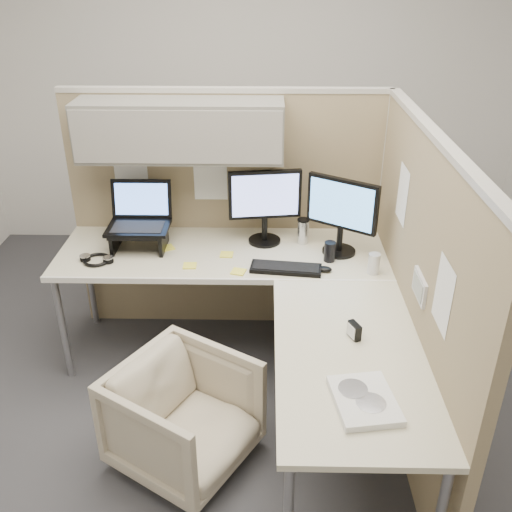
{
  "coord_description": "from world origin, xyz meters",
  "views": [
    {
      "loc": [
        0.16,
        -2.53,
        2.31
      ],
      "look_at": [
        0.1,
        0.25,
        0.85
      ],
      "focal_mm": 40.0,
      "sensor_mm": 36.0,
      "label": 1
    }
  ],
  "objects_px": {
    "office_chair": "(184,412)",
    "keyboard": "(286,268)",
    "monitor_left": "(265,201)",
    "desk": "(260,293)"
  },
  "relations": [
    {
      "from": "office_chair",
      "to": "keyboard",
      "type": "height_order",
      "value": "keyboard"
    },
    {
      "from": "monitor_left",
      "to": "keyboard",
      "type": "xyz_separation_m",
      "value": [
        0.12,
        -0.36,
        -0.26
      ]
    },
    {
      "from": "desk",
      "to": "monitor_left",
      "type": "distance_m",
      "value": 0.63
    },
    {
      "from": "office_chair",
      "to": "keyboard",
      "type": "distance_m",
      "value": 0.97
    },
    {
      "from": "monitor_left",
      "to": "keyboard",
      "type": "relative_size",
      "value": 1.16
    },
    {
      "from": "office_chair",
      "to": "keyboard",
      "type": "relative_size",
      "value": 1.55
    },
    {
      "from": "desk",
      "to": "monitor_left",
      "type": "height_order",
      "value": "monitor_left"
    },
    {
      "from": "office_chair",
      "to": "keyboard",
      "type": "bearing_deg",
      "value": -4.27
    },
    {
      "from": "desk",
      "to": "office_chair",
      "type": "bearing_deg",
      "value": -125.18
    },
    {
      "from": "monitor_left",
      "to": "desk",
      "type": "bearing_deg",
      "value": -100.29
    }
  ]
}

